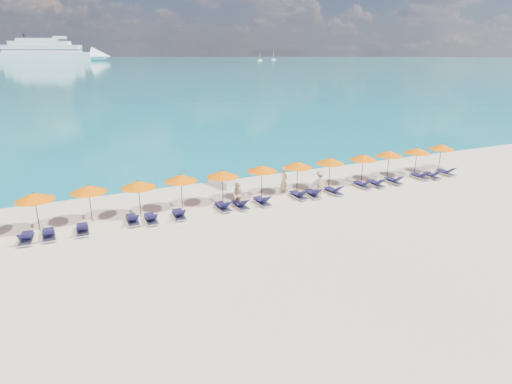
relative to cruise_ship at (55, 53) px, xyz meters
name	(u,v)px	position (x,y,z in m)	size (l,w,h in m)	color
ground	(278,227)	(4.79, -569.05, -9.53)	(1400.00, 1400.00, 0.00)	beige
sea	(59,60)	(4.79, 90.95, -9.53)	(1600.00, 1300.00, 0.01)	#1FA9B2
cruise_ship	(55,53)	(0.00, 0.00, 0.00)	(130.90, 64.14, 36.63)	white
sailboat_near	(260,60)	(228.17, -91.73, -8.52)	(5.37, 1.79, 9.84)	white
sailboat_far	(274,59)	(268.20, -50.25, -8.49)	(5.55, 1.85, 10.17)	white
jetski	(222,182)	(4.65, -560.42, -9.18)	(1.50, 2.56, 0.86)	silver
beachgoer_a	(284,181)	(7.94, -563.82, -8.59)	(0.69, 0.45, 1.88)	tan
beachgoer_b	(238,195)	(3.96, -565.17, -8.70)	(0.81, 0.47, 1.66)	tan
beachgoer_c	(320,182)	(10.15, -564.97, -8.69)	(1.09, 0.50, 1.68)	tan
umbrella_2	(34,197)	(-7.39, -564.07, -7.51)	(2.10, 2.10, 2.28)	black
umbrella_3	(88,189)	(-4.65, -563.82, -7.51)	(2.10, 2.10, 2.28)	black
umbrella_4	(138,184)	(-1.93, -564.09, -7.51)	(2.10, 2.10, 2.28)	black
umbrella_5	(181,178)	(0.70, -563.84, -7.51)	(2.10, 2.10, 2.28)	black
umbrella_6	(222,174)	(3.36, -564.02, -7.51)	(2.10, 2.10, 2.28)	black
umbrella_7	(262,168)	(6.23, -563.85, -7.51)	(2.10, 2.10, 2.28)	black
umbrella_8	(298,165)	(8.90, -563.99, -7.51)	(2.10, 2.10, 2.28)	black
umbrella_9	(330,161)	(11.58, -563.97, -7.51)	(2.10, 2.10, 2.28)	black
umbrella_10	(363,157)	(14.42, -564.09, -7.51)	(2.10, 2.10, 2.28)	black
umbrella_11	(389,153)	(17.02, -563.92, -7.51)	(2.10, 2.10, 2.28)	black
umbrella_12	(417,150)	(19.71, -564.04, -7.51)	(2.10, 2.10, 2.28)	black
umbrella_13	(442,147)	(22.56, -563.83, -7.51)	(2.10, 2.10, 2.28)	black
lounger_3	(26,238)	(-8.00, -565.34, -9.30)	(0.76, 1.74, 0.66)	silver
lounger_4	(48,234)	(-6.94, -565.31, -9.30)	(0.67, 1.72, 0.66)	silver
lounger_5	(82,229)	(-5.27, -565.33, -9.30)	(0.68, 1.72, 0.66)	silver
lounger_6	(133,220)	(-2.56, -565.03, -9.30)	(0.64, 1.71, 0.66)	silver
lounger_7	(151,219)	(-1.56, -565.32, -9.30)	(0.64, 1.71, 0.66)	silver
lounger_8	(179,214)	(0.10, -565.31, -9.30)	(0.74, 1.74, 0.66)	silver
lounger_9	(223,206)	(2.93, -565.14, -9.30)	(0.67, 1.72, 0.66)	silver
lounger_10	(240,204)	(4.05, -565.25, -9.30)	(0.72, 1.73, 0.66)	silver
lounger_11	(262,201)	(5.59, -565.25, -9.30)	(0.68, 1.72, 0.66)	silver
lounger_12	(299,195)	(8.36, -565.15, -9.30)	(0.69, 1.72, 0.66)	silver
lounger_13	(313,194)	(9.42, -565.29, -9.30)	(0.77, 1.75, 0.66)	silver
lounger_14	(333,191)	(11.03, -565.37, -9.30)	(0.73, 1.74, 0.66)	silver
lounger_15	(362,185)	(13.79, -565.01, -9.30)	(0.73, 1.74, 0.66)	silver
lounger_16	(376,183)	(14.90, -565.18, -9.30)	(0.73, 1.74, 0.66)	silver
lounger_17	(394,181)	(16.57, -565.20, -9.30)	(0.70, 1.73, 0.66)	silver
lounger_18	(420,176)	(19.31, -565.04, -9.30)	(0.68, 1.72, 0.66)	silver
lounger_19	(432,175)	(20.30, -565.28, -9.30)	(0.78, 1.75, 0.66)	silver
lounger_20	(446,172)	(22.03, -565.06, -9.30)	(0.68, 1.72, 0.66)	silver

